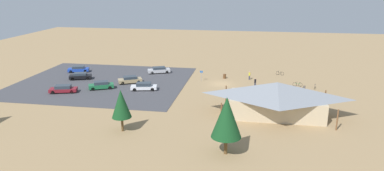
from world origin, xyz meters
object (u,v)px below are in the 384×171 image
Objects in this scene: bicycle_green_near_porch at (298,84)px; bicycle_white_yard_center at (251,96)px; trash_bin at (225,76)px; bicycle_purple_yard_left at (264,91)px; bicycle_black_back_row at (280,73)px; car_blue_aisle_side at (78,69)px; bicycle_blue_by_bin at (304,88)px; car_green_front_row at (101,85)px; bike_pavilion at (277,97)px; car_silver_back_corner at (159,70)px; visitor_by_pavilion at (249,75)px; pine_far_west at (227,117)px; car_maroon_second_row at (63,89)px; car_tan_end_stall at (130,80)px; bicycle_teal_lone_east at (224,94)px; car_black_inner_stall at (80,76)px; car_white_mid_lot at (144,86)px; lot_sign at (201,74)px; pine_east at (121,104)px; bicycle_yellow_mid_cluster at (235,92)px; visitor_at_bikes at (255,82)px; bicycle_silver_yard_front at (315,86)px.

bicycle_white_yard_center is (8.76, 8.72, -0.02)m from bicycle_green_near_porch.
bicycle_purple_yard_left reaches higher than trash_bin.
car_blue_aisle_side is at bearing 6.34° from bicycle_black_back_row.
car_green_front_row is at bearing 8.25° from bicycle_blue_by_bin.
bike_pavilion is 9.93× the size of bicycle_black_back_row.
visitor_by_pavilion reaches higher than car_silver_back_corner.
car_blue_aisle_side is 0.93× the size of car_silver_back_corner.
pine_far_west is 1.36× the size of car_maroon_second_row.
car_tan_end_stall is at bearing 154.61° from car_blue_aisle_side.
car_silver_back_corner is (22.39, -10.67, 0.34)m from bicycle_purple_yard_left.
bicycle_teal_lone_east is at bearing -85.02° from pine_far_west.
car_green_front_row is at bearing 140.40° from car_black_inner_stall.
bicycle_purple_yard_left is (-7.87, 8.71, -0.05)m from trash_bin.
car_white_mid_lot reaches higher than bicycle_purple_yard_left.
lot_sign is at bearing 155.01° from car_silver_back_corner.
pine_far_west is at bearing 148.38° from car_maroon_second_row.
car_white_mid_lot is at bearing -175.49° from car_green_front_row.
pine_east is 23.66m from bicycle_yellow_mid_cluster.
car_green_front_row reaches higher than bicycle_white_yard_center.
bicycle_white_yard_center is at bearing 44.89° from bicycle_green_near_porch.
bicycle_white_yard_center is (2.39, 3.50, -0.03)m from bicycle_purple_yard_left.
trash_bin is at bearing -75.86° from bicycle_yellow_mid_cluster.
visitor_at_bikes is at bearing -5.21° from bicycle_blue_by_bin.
pine_east is at bearing 41.42° from bicycle_blue_by_bin.
pine_east is 29.73m from car_black_inner_stall.
car_silver_back_corner is at bearing -7.68° from trash_bin.
bicycle_silver_yard_front is at bearing -155.71° from bicycle_teal_lone_east.
car_green_front_row is at bearing 131.88° from car_blue_aisle_side.
bicycle_green_near_porch is (-25.54, -25.93, -3.45)m from pine_east.
car_white_mid_lot is at bearing 161.07° from car_black_inner_stall.
bicycle_purple_yard_left is 0.37× the size of car_blue_aisle_side.
car_silver_back_corner is (15.42, -13.80, 0.34)m from bicycle_teal_lone_east.
bicycle_yellow_mid_cluster is 2.13m from bicycle_teal_lone_east.
bike_pavilion is 46.08m from car_blue_aisle_side.
car_silver_back_corner reaches higher than car_black_inner_stall.
car_white_mid_lot is (-18.31, 10.82, 0.03)m from car_blue_aisle_side.
pine_far_west reaches higher than bicycle_teal_lone_east.
bike_pavilion reaches higher than car_black_inner_stall.
car_green_front_row is at bearing -150.59° from car_maroon_second_row.
lot_sign is 12.58m from car_white_mid_lot.
bicycle_white_yard_center is 33.43m from car_maroon_second_row.
bicycle_yellow_mid_cluster is 21.33m from car_silver_back_corner.
pine_east is 3.61× the size of bicycle_blue_by_bin.
bicycle_silver_yard_front reaches higher than bicycle_green_near_porch.
bicycle_silver_yard_front is 46.36m from car_black_inner_stall.
pine_far_west reaches higher than car_blue_aisle_side.
trash_bin is at bearing -40.90° from visitor_at_bikes.
car_black_inner_stall reaches higher than trash_bin.
bicycle_silver_yard_front is at bearing 160.10° from visitor_by_pavilion.
bike_pavilion is at bearing 73.05° from bicycle_green_near_porch.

